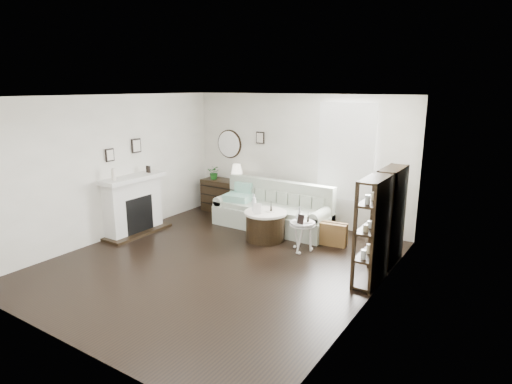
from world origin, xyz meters
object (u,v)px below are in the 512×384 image
Objects in this scene: drum_table at (265,225)px; sofa at (273,213)px; pedestal_table at (303,224)px; dresser at (226,196)px.

sofa is at bearing 108.87° from drum_table.
drum_table is 0.89m from pedestal_table.
dresser is 1.40× the size of drum_table.
dresser is 2.08m from drum_table.
dresser is at bearing 154.47° from pedestal_table.
sofa is 4.49× the size of pedestal_table.
sofa is 1.57m from dresser.
dresser is at bearing 165.44° from sofa.
drum_table is at bearing -71.13° from sofa.
sofa reaches higher than pedestal_table.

